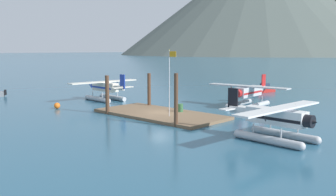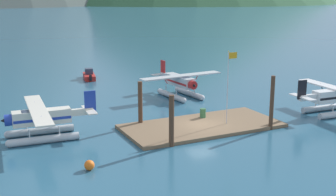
% 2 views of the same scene
% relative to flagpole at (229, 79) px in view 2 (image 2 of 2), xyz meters
% --- Properties ---
extents(ground_plane, '(1200.00, 1200.00, 0.00)m').
position_rel_flagpole_xyz_m(ground_plane, '(-2.28, 0.81, -4.47)').
color(ground_plane, '#285670').
extents(dock_platform, '(14.57, 6.83, 0.30)m').
position_rel_flagpole_xyz_m(dock_platform, '(-2.28, 0.81, -4.32)').
color(dock_platform, brown).
rests_on(dock_platform, ground).
extents(piling_near_left, '(0.43, 0.43, 4.26)m').
position_rel_flagpole_xyz_m(piling_near_left, '(-7.09, -2.54, -2.34)').
color(piling_near_left, '#4C3323').
rests_on(piling_near_left, ground).
extents(piling_near_right, '(0.37, 0.37, 4.97)m').
position_rel_flagpole_xyz_m(piling_near_right, '(3.04, -2.47, -1.99)').
color(piling_near_right, '#4C3323').
rests_on(piling_near_right, ground).
extents(piling_far_left, '(0.42, 0.42, 4.20)m').
position_rel_flagpole_xyz_m(piling_far_left, '(-7.14, 3.87, -2.37)').
color(piling_far_left, '#4C3323').
rests_on(piling_far_left, ground).
extents(flagpole, '(0.95, 0.10, 6.79)m').
position_rel_flagpole_xyz_m(flagpole, '(0.00, 0.00, 0.00)').
color(flagpole, silver).
rests_on(flagpole, dock_platform).
extents(fuel_drum, '(0.62, 0.62, 0.88)m').
position_rel_flagpole_xyz_m(fuel_drum, '(-1.03, 2.76, -3.73)').
color(fuel_drum, '#33663D').
rests_on(fuel_drum, dock_platform).
extents(mooring_buoy, '(0.73, 0.73, 0.73)m').
position_rel_flagpole_xyz_m(mooring_buoy, '(-14.49, -4.44, -4.11)').
color(mooring_buoy, orange).
rests_on(mooring_buoy, ground).
extents(seaplane_silver_bow_right, '(10.47, 7.97, 3.84)m').
position_rel_flagpole_xyz_m(seaplane_silver_bow_right, '(1.55, 12.47, -2.89)').
color(seaplane_silver_bow_right, '#B7BABF').
rests_on(seaplane_silver_bow_right, ground).
extents(seaplane_cream_port_fwd, '(7.97, 10.47, 3.84)m').
position_rel_flagpole_xyz_m(seaplane_cream_port_fwd, '(-16.14, 3.96, -2.89)').
color(seaplane_cream_port_fwd, '#B7BABF').
rests_on(seaplane_cream_port_fwd, ground).
extents(seaplane_white_stbd_aft, '(7.98, 10.46, 3.84)m').
position_rel_flagpole_xyz_m(seaplane_white_stbd_aft, '(12.27, -1.03, -2.89)').
color(seaplane_white_stbd_aft, '#B7BABF').
rests_on(seaplane_white_stbd_aft, ground).
extents(boat_red_open_north, '(2.30, 4.84, 1.50)m').
position_rel_flagpole_xyz_m(boat_red_open_north, '(-5.02, 28.28, -3.98)').
color(boat_red_open_north, '#B2231E').
rests_on(boat_red_open_north, ground).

